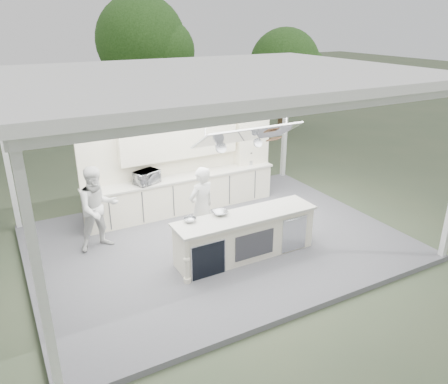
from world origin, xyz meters
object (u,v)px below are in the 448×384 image
sous_chef (98,208)px  back_counter (183,193)px  head_chef (202,207)px  demo_island (245,236)px

sous_chef → back_counter: bearing=15.4°
back_counter → sous_chef: 2.61m
head_chef → sous_chef: size_ratio=0.99×
back_counter → head_chef: size_ratio=2.77×
head_chef → demo_island: bearing=108.5°
back_counter → sous_chef: bearing=-157.7°
head_chef → sous_chef: 2.21m
back_counter → head_chef: head_chef is taller
demo_island → sous_chef: bearing=144.3°
demo_island → head_chef: bearing=124.7°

